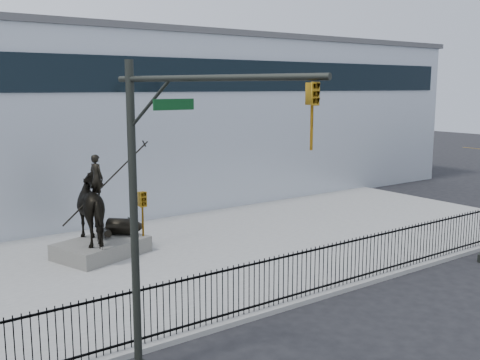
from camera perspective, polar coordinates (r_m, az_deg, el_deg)
ground at (r=17.39m, az=11.83°, el=-12.49°), size 120.00×120.00×0.00m
plaza at (r=22.37m, az=-1.66°, el=-7.08°), size 30.00×12.00×0.15m
building at (r=33.05m, az=-14.62°, el=5.79°), size 44.00×14.00×9.00m
picket_fence at (r=17.89m, az=8.93°, el=-8.70°), size 22.10×0.10×1.50m
statue_plinth at (r=21.88m, az=-13.88°, el=-6.73°), size 3.68×3.04×0.59m
equestrian_statue at (r=21.54m, az=-13.92°, el=-2.76°), size 3.88×3.04×3.44m
traffic_signal_left at (r=11.66m, az=-7.93°, el=-2.57°), size 1.52×4.84×7.00m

